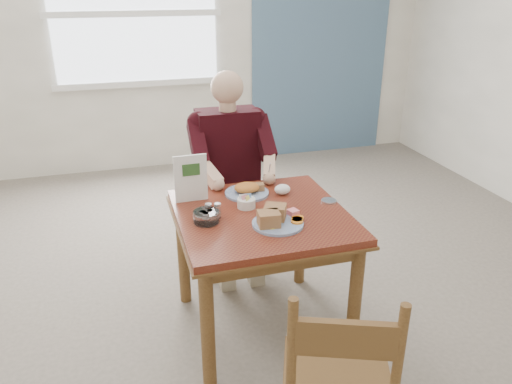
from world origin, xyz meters
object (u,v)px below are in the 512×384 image
object	(u,v)px
near_plate	(276,219)
diner	(231,160)
chair_far	(228,201)
table	(262,231)
far_plate	(248,190)
chair_near	(338,383)

from	to	relation	value
near_plate	diner	bearing A→B (deg)	91.79
chair_far	diner	bearing A→B (deg)	-89.99
near_plate	chair_far	bearing A→B (deg)	91.62
table	chair_far	bearing A→B (deg)	90.00
diner	far_plate	bearing A→B (deg)	-90.65
far_plate	near_plate	bearing A→B (deg)	-85.65
chair_far	far_plate	bearing A→B (deg)	-90.54
chair_near	far_plate	size ratio (longest dim) A/B	3.33
chair_far	chair_near	distance (m)	1.79
far_plate	chair_near	bearing A→B (deg)	-89.71
diner	near_plate	size ratio (longest dim) A/B	4.34
chair_far	near_plate	bearing A→B (deg)	-88.38
near_plate	chair_near	bearing A→B (deg)	-91.74
table	diner	bearing A→B (deg)	90.00
chair_far	diner	xyz separation A→B (m)	(0.00, -0.09, 0.33)
chair_near	diner	size ratio (longest dim) A/B	0.69
table	diner	world-z (taller)	diner
chair_near	chair_far	bearing A→B (deg)	90.04
near_plate	far_plate	bearing A→B (deg)	94.35
chair_near	far_plate	bearing A→B (deg)	90.29
chair_far	far_plate	xyz separation A→B (m)	(-0.00, -0.53, 0.30)
diner	far_plate	size ratio (longest dim) A/B	4.85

